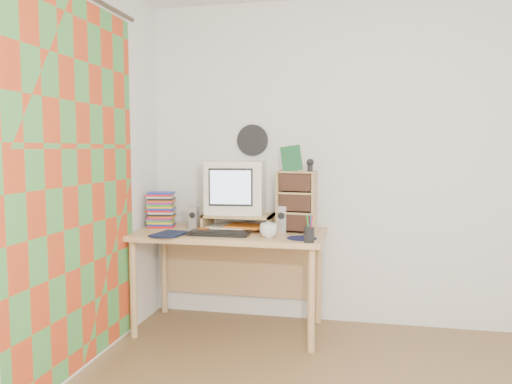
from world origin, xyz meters
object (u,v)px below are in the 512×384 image
at_px(crt_monitor, 236,187).
at_px(cd_rack, 297,202).
at_px(keyboard, 219,233).
at_px(diary, 158,232).
at_px(desk, 232,248).
at_px(dvd_stack, 161,209).
at_px(mug, 269,230).

distance_m(crt_monitor, cd_rack, 0.49).
bearing_deg(crt_monitor, cd_rack, -14.18).
xyz_separation_m(keyboard, diary, (-0.43, -0.07, 0.01)).
distance_m(desk, keyboard, 0.28).
bearing_deg(keyboard, desk, 81.58).
bearing_deg(cd_rack, diary, -153.80).
height_order(dvd_stack, diary, dvd_stack).
relative_size(keyboard, dvd_stack, 1.56).
height_order(keyboard, diary, diary).
bearing_deg(crt_monitor, desk, -104.26).
relative_size(desk, dvd_stack, 5.06).
relative_size(dvd_stack, cd_rack, 0.61).
bearing_deg(mug, dvd_stack, 162.53).
bearing_deg(diary, desk, 42.80).
bearing_deg(dvd_stack, keyboard, -36.78).
bearing_deg(crt_monitor, dvd_stack, 179.56).
bearing_deg(cd_rack, dvd_stack, -173.64).
relative_size(crt_monitor, dvd_stack, 1.52).
bearing_deg(mug, cd_rack, 57.75).
xyz_separation_m(mug, diary, (-0.79, -0.06, -0.03)).
height_order(keyboard, cd_rack, cd_rack).
xyz_separation_m(crt_monitor, keyboard, (-0.05, -0.33, -0.31)).
bearing_deg(diary, keyboard, 18.28).
xyz_separation_m(desk, crt_monitor, (0.01, 0.09, 0.45)).
height_order(desk, crt_monitor, crt_monitor).
distance_m(dvd_stack, cd_rack, 1.08).
xyz_separation_m(cd_rack, mug, (-0.16, -0.26, -0.18)).
relative_size(crt_monitor, diary, 1.83).
bearing_deg(cd_rack, desk, -170.93).
distance_m(keyboard, dvd_stack, 0.63).
height_order(crt_monitor, keyboard, crt_monitor).
bearing_deg(dvd_stack, cd_rack, -11.47).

